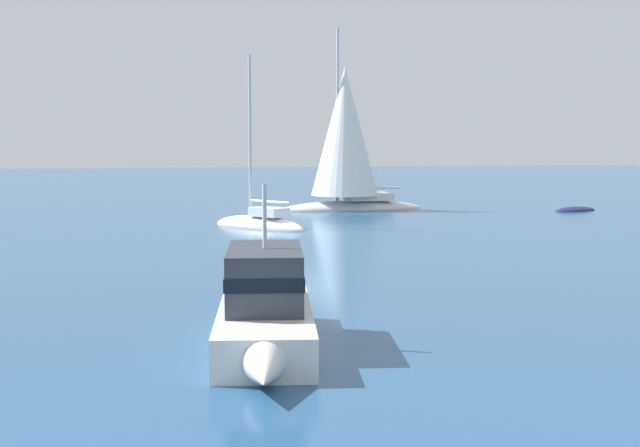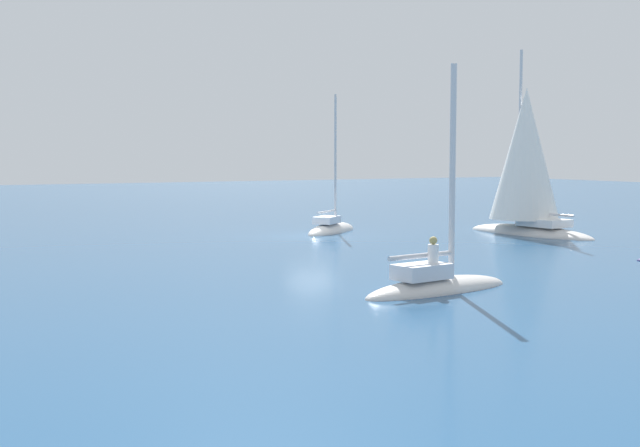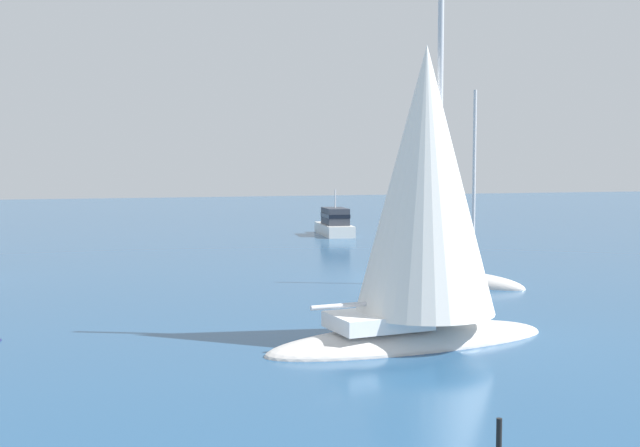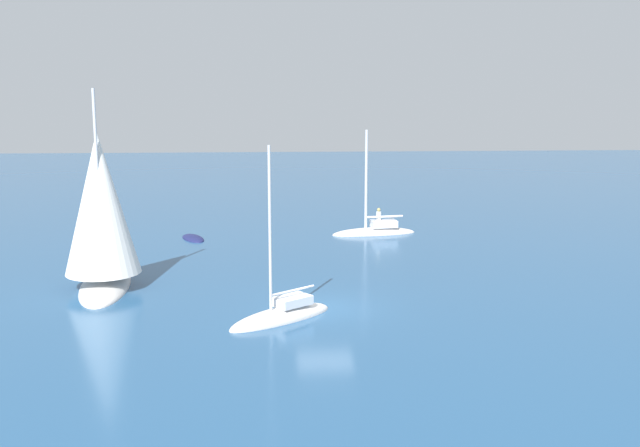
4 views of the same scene
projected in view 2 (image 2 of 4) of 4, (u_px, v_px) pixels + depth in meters
name	position (u px, v px, depth m)	size (l,w,h in m)	color
ground_plane	(312.00, 236.00, 41.59)	(160.00, 160.00, 0.00)	navy
sloop	(331.00, 230.00, 43.80)	(4.28, 4.95, 7.82)	silver
sloop_1	(526.00, 168.00, 42.64)	(8.14, 3.93, 10.00)	silver
sailboat	(436.00, 285.00, 24.90)	(2.24, 5.77, 7.28)	silver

